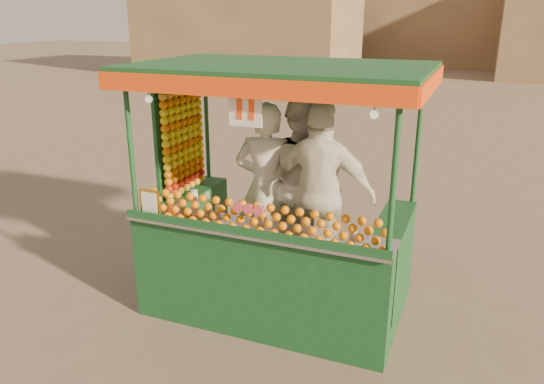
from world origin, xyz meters
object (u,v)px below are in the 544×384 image
at_px(vendor_middle, 303,182).
at_px(vendor_right, 321,194).
at_px(vendor_left, 266,187).
at_px(juice_cart, 269,235).

height_order(vendor_middle, vendor_right, vendor_middle).
distance_m(vendor_left, vendor_middle, 0.39).
height_order(juice_cart, vendor_left, juice_cart).
relative_size(juice_cart, vendor_left, 1.51).
bearing_deg(vendor_right, vendor_left, -9.92).
bearing_deg(vendor_left, juice_cart, 106.28).
height_order(juice_cart, vendor_middle, juice_cart).
bearing_deg(juice_cart, vendor_middle, 73.29).
bearing_deg(vendor_middle, juice_cart, 106.91).
xyz_separation_m(juice_cart, vendor_middle, (0.16, 0.54, 0.42)).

